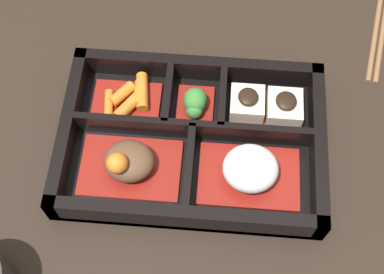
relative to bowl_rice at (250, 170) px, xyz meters
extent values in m
plane|color=black|center=(0.07, -0.04, -0.03)|extent=(3.00, 3.00, 0.00)
cube|color=black|center=(0.07, -0.04, -0.02)|extent=(0.30, 0.20, 0.01)
cube|color=black|center=(0.07, -0.13, -0.01)|extent=(0.30, 0.01, 0.04)
cube|color=black|center=(0.07, 0.06, -0.01)|extent=(0.30, 0.01, 0.04)
cube|color=black|center=(-0.08, -0.04, -0.01)|extent=(0.01, 0.20, 0.04)
cube|color=black|center=(0.21, -0.04, -0.01)|extent=(0.01, 0.20, 0.04)
cube|color=black|center=(0.07, -0.05, -0.01)|extent=(0.27, 0.01, 0.04)
cube|color=black|center=(0.04, -0.09, -0.01)|extent=(0.01, 0.08, 0.04)
cube|color=black|center=(0.10, -0.09, -0.01)|extent=(0.01, 0.08, 0.04)
cube|color=black|center=(0.07, 0.00, -0.01)|extent=(0.01, 0.10, 0.04)
cube|color=maroon|center=(0.00, 0.00, -0.02)|extent=(0.11, 0.08, 0.01)
ellipsoid|color=silver|center=(0.00, 0.00, 0.01)|extent=(0.06, 0.06, 0.04)
cube|color=maroon|center=(0.13, 0.00, -0.02)|extent=(0.11, 0.08, 0.01)
ellipsoid|color=brown|center=(0.13, 0.00, 0.00)|extent=(0.06, 0.05, 0.03)
sphere|color=orange|center=(0.14, 0.01, 0.02)|extent=(0.02, 0.02, 0.02)
cube|color=maroon|center=(-0.02, -0.09, -0.02)|extent=(0.08, 0.06, 0.01)
cube|color=beige|center=(-0.04, -0.09, 0.00)|extent=(0.04, 0.04, 0.02)
ellipsoid|color=black|center=(-0.04, -0.09, 0.01)|extent=(0.02, 0.03, 0.01)
cube|color=beige|center=(0.01, -0.09, 0.00)|extent=(0.04, 0.04, 0.02)
ellipsoid|color=black|center=(0.01, -0.09, 0.01)|extent=(0.02, 0.02, 0.01)
cube|color=maroon|center=(0.07, -0.09, -0.02)|extent=(0.04, 0.06, 0.01)
sphere|color=#387A33|center=(0.07, -0.07, 0.00)|extent=(0.02, 0.02, 0.02)
sphere|color=#387A33|center=(0.07, -0.09, 0.00)|extent=(0.03, 0.03, 0.03)
sphere|color=#387A33|center=(0.07, -0.09, 0.00)|extent=(0.03, 0.03, 0.03)
sphere|color=#387A33|center=(0.06, -0.08, 0.00)|extent=(0.03, 0.03, 0.03)
cube|color=maroon|center=(0.15, -0.09, -0.02)|extent=(0.08, 0.06, 0.01)
cylinder|color=orange|center=(0.14, -0.08, -0.01)|extent=(0.04, 0.04, 0.01)
cylinder|color=orange|center=(0.13, -0.09, -0.01)|extent=(0.02, 0.03, 0.01)
cylinder|color=orange|center=(0.17, -0.08, -0.01)|extent=(0.02, 0.04, 0.01)
cylinder|color=orange|center=(0.13, -0.10, -0.01)|extent=(0.02, 0.05, 0.01)
cylinder|color=orange|center=(0.15, -0.09, -0.01)|extent=(0.03, 0.03, 0.01)
cylinder|color=brown|center=(-0.17, -0.25, -0.03)|extent=(0.05, 0.20, 0.01)
camera|label=1|loc=(0.04, 0.24, 0.53)|focal=50.00mm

